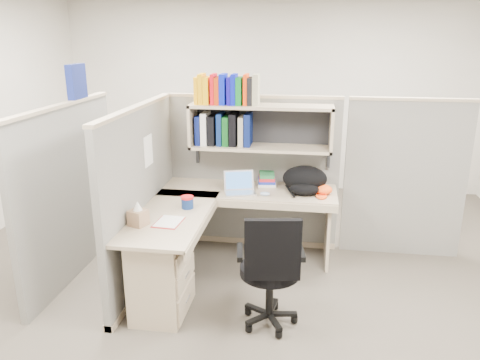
% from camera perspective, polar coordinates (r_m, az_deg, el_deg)
% --- Properties ---
extents(ground, '(6.00, 6.00, 0.00)m').
position_cam_1_polar(ground, '(4.45, 0.01, -12.48)').
color(ground, '#38332B').
rests_on(ground, ground).
extents(room_shell, '(6.00, 6.00, 6.00)m').
position_cam_1_polar(room_shell, '(3.90, 0.01, 8.62)').
color(room_shell, '#B5AEA3').
rests_on(room_shell, ground).
extents(cubicle, '(3.79, 1.84, 1.95)m').
position_cam_1_polar(cubicle, '(4.56, -3.71, 0.70)').
color(cubicle, slate).
rests_on(cubicle, ground).
extents(desk, '(1.74, 1.75, 0.73)m').
position_cam_1_polar(desk, '(4.07, -6.35, -8.59)').
color(desk, gray).
rests_on(desk, ground).
extents(laptop, '(0.37, 0.37, 0.21)m').
position_cam_1_polar(laptop, '(4.52, 0.03, -0.37)').
color(laptop, '#BABABF').
rests_on(laptop, desk).
extents(backpack, '(0.44, 0.35, 0.26)m').
position_cam_1_polar(backpack, '(4.58, 7.89, -0.03)').
color(backpack, black).
rests_on(backpack, desk).
extents(orange_cap, '(0.21, 0.23, 0.09)m').
position_cam_1_polar(orange_cap, '(4.59, 10.15, -1.16)').
color(orange_cap, '#FA4F15').
rests_on(orange_cap, desk).
extents(snack_canister, '(0.11, 0.11, 0.11)m').
position_cam_1_polar(snack_canister, '(4.18, -6.43, -2.68)').
color(snack_canister, navy).
rests_on(snack_canister, desk).
extents(tissue_box, '(0.17, 0.17, 0.21)m').
position_cam_1_polar(tissue_box, '(3.87, -12.33, -3.98)').
color(tissue_box, '#9F7A5A').
rests_on(tissue_box, desk).
extents(mouse, '(0.11, 0.09, 0.04)m').
position_cam_1_polar(mouse, '(4.49, 3.07, -1.68)').
color(mouse, '#96B2D5').
rests_on(mouse, desk).
extents(paper_cup, '(0.09, 0.09, 0.11)m').
position_cam_1_polar(paper_cup, '(4.80, 0.37, 0.08)').
color(paper_cup, white).
rests_on(paper_cup, desk).
extents(book_stack, '(0.21, 0.26, 0.12)m').
position_cam_1_polar(book_stack, '(4.83, 3.28, 0.18)').
color(book_stack, gray).
rests_on(book_stack, desk).
extents(loose_paper, '(0.21, 0.27, 0.00)m').
position_cam_1_polar(loose_paper, '(3.93, -8.65, -5.02)').
color(loose_paper, white).
rests_on(loose_paper, desk).
extents(task_chair, '(0.54, 0.50, 0.98)m').
position_cam_1_polar(task_chair, '(3.70, 3.68, -12.97)').
color(task_chair, black).
rests_on(task_chair, ground).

